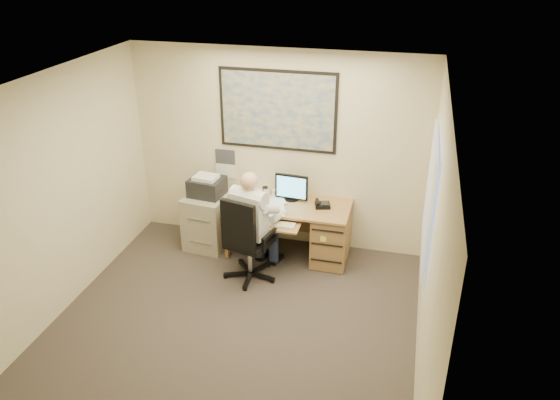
% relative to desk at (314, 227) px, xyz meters
% --- Properties ---
extents(room_shell, '(4.00, 4.50, 2.70)m').
position_rel_desk_xyz_m(room_shell, '(-0.58, -1.90, 0.91)').
color(room_shell, '#39322C').
rests_on(room_shell, ground).
extents(desk, '(1.60, 0.97, 1.11)m').
position_rel_desk_xyz_m(desk, '(0.00, 0.00, 0.00)').
color(desk, '#AC7F49').
rests_on(desk, ground).
extents(world_map, '(1.56, 0.03, 1.06)m').
position_rel_desk_xyz_m(world_map, '(-0.58, 0.33, 1.46)').
color(world_map, '#1E4C93').
rests_on(world_map, room_shell).
extents(wall_calendar, '(0.28, 0.01, 0.42)m').
position_rel_desk_xyz_m(wall_calendar, '(-1.33, 0.34, 0.64)').
color(wall_calendar, white).
rests_on(wall_calendar, room_shell).
extents(window_blinds, '(0.06, 1.40, 1.30)m').
position_rel_desk_xyz_m(window_blinds, '(1.39, -1.10, 1.11)').
color(window_blinds, beige).
rests_on(window_blinds, room_shell).
extents(filing_cabinet, '(0.61, 0.71, 1.06)m').
position_rel_desk_xyz_m(filing_cabinet, '(-1.46, -0.04, 0.01)').
color(filing_cabinet, '#A19882').
rests_on(filing_cabinet, ground).
extents(office_chair, '(0.83, 0.83, 1.16)m').
position_rel_desk_xyz_m(office_chair, '(-0.67, -0.73, -0.10)').
color(office_chair, black).
rests_on(office_chair, ground).
extents(person, '(0.79, 0.97, 1.43)m').
position_rel_desk_xyz_m(person, '(-0.68, -0.65, 0.27)').
color(person, silver).
rests_on(person, office_chair).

